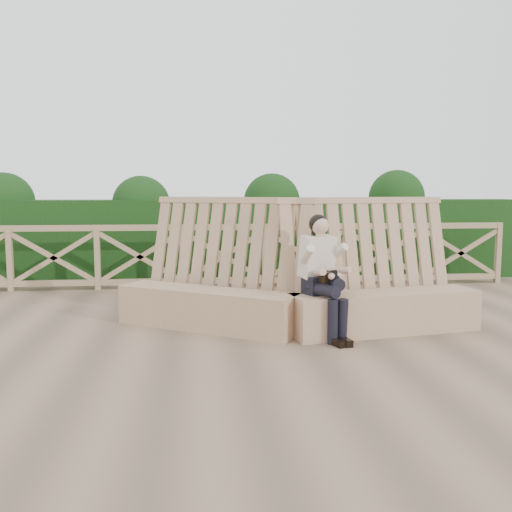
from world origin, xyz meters
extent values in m
plane|color=brown|center=(0.00, 0.00, 0.00)|extent=(60.00, 60.00, 0.00)
cube|color=#957555|center=(-0.34, 0.54, 0.24)|extent=(2.20, 1.64, 0.49)
cube|color=#957555|center=(-0.20, 0.77, 0.82)|extent=(2.17, 1.60, 1.60)
cube|color=#957555|center=(1.75, 0.14, 0.24)|extent=(2.34, 0.90, 0.49)
cube|color=#957555|center=(1.70, 0.40, 0.82)|extent=(2.33, 0.86, 1.60)
cube|color=black|center=(0.94, 0.08, 0.59)|extent=(0.41, 0.36, 0.21)
cube|color=beige|center=(0.93, 0.13, 0.92)|extent=(0.46, 0.40, 0.50)
sphere|color=tan|center=(0.94, 0.08, 1.28)|extent=(0.26, 0.26, 0.20)
sphere|color=black|center=(0.93, 0.12, 1.30)|extent=(0.29, 0.29, 0.22)
cylinder|color=black|center=(0.94, -0.13, 0.57)|extent=(0.30, 0.46, 0.14)
cylinder|color=black|center=(1.07, -0.06, 0.64)|extent=(0.30, 0.46, 0.16)
cylinder|color=black|center=(1.01, -0.33, 0.24)|extent=(0.15, 0.15, 0.49)
cylinder|color=black|center=(1.12, -0.31, 0.24)|extent=(0.15, 0.15, 0.49)
cube|color=black|center=(1.04, -0.41, 0.04)|extent=(0.17, 0.24, 0.08)
cube|color=black|center=(1.14, -0.39, 0.04)|extent=(0.17, 0.24, 0.08)
cube|color=black|center=(1.03, -0.07, 0.69)|extent=(0.26, 0.21, 0.15)
cube|color=black|center=(1.07, -0.22, 0.74)|extent=(0.09, 0.10, 0.11)
cube|color=#8B7250|center=(0.00, 3.50, 1.05)|extent=(10.10, 0.07, 0.10)
cube|color=#8B7250|center=(0.00, 3.50, 0.12)|extent=(10.10, 0.07, 0.10)
cube|color=black|center=(0.00, 4.70, 0.75)|extent=(12.00, 1.20, 1.50)
camera|label=1|loc=(-0.46, -6.31, 1.68)|focal=40.00mm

